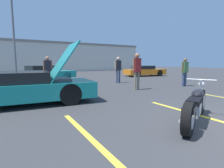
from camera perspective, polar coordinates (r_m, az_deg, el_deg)
The scene contains 11 objects.
parking_stripe_foreground at distance 2.67m, azimuth 1.44°, elevation -24.34°, with size 0.12×5.03×0.01m, color yellow.
far_building at distance 28.41m, azimuth -21.80°, elevation 8.51°, with size 32.00×4.20×4.40m.
light_pole at distance 18.09m, azimuth -29.21°, elevation 14.47°, with size 1.21×0.28×7.22m.
motorcycle at distance 4.49m, azimuth 25.61°, elevation -6.40°, with size 2.26×1.25×0.97m.
show_car_hood_open at distance 6.53m, azimuth -27.50°, elevation -1.02°, with size 4.90×2.30×2.11m.
parked_car_right_row at distance 18.11m, azimuth 10.52°, elevation 4.22°, with size 4.29×2.32×1.06m.
parked_car_mid_row at distance 14.30m, azimuth -21.26°, elevation 3.27°, with size 4.75×2.93×1.15m.
spectator_near_motorcycle at distance 11.06m, azimuth 22.68°, elevation 4.36°, with size 0.52×0.22×1.64m.
spectator_by_show_car at distance 10.98m, azimuth -20.24°, elevation 4.80°, with size 0.52×0.23×1.74m.
spectator_midground at distance 8.91m, azimuth 8.17°, elevation 5.22°, with size 0.52×0.24×1.85m.
spectator_far_lot at distance 11.85m, azimuth 2.04°, elevation 5.41°, with size 0.52×0.23×1.75m.
Camera 1 is at (-4.22, -1.30, 1.40)m, focal length 28.00 mm.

